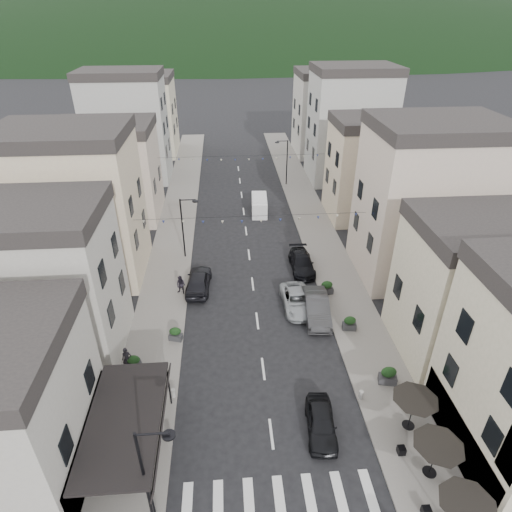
# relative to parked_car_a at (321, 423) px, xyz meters

# --- Properties ---
(sidewalk_left) EXTENTS (4.00, 76.00, 0.12)m
(sidewalk_left) POSITION_rel_parked_car_a_xyz_m (-10.30, 26.00, -0.61)
(sidewalk_left) COLOR slate
(sidewalk_left) RESTS_ON ground
(sidewalk_right) EXTENTS (4.00, 76.00, 0.12)m
(sidewalk_right) POSITION_rel_parked_car_a_xyz_m (4.70, 26.00, -0.61)
(sidewalk_right) COLOR slate
(sidewalk_right) RESTS_ON ground
(hill_backdrop) EXTENTS (640.00, 360.00, 70.00)m
(hill_backdrop) POSITION_rel_parked_car_a_xyz_m (-2.80, 294.00, -0.67)
(hill_backdrop) COLOR black
(hill_backdrop) RESTS_ON ground
(boutique_awning) EXTENTS (3.77, 7.50, 3.28)m
(boutique_awning) POSITION_rel_parked_car_a_xyz_m (-10.05, -1.00, 2.44)
(boutique_awning) COLOR black
(boutique_awning) RESTS_ON ground
(buildings_row_left) EXTENTS (10.20, 54.16, 14.00)m
(buildings_row_left) POSITION_rel_parked_car_a_xyz_m (-17.30, 31.75, 5.45)
(buildings_row_left) COLOR #ADA99E
(buildings_row_left) RESTS_ON ground
(buildings_row_right) EXTENTS (10.20, 54.16, 14.50)m
(buildings_row_right) POSITION_rel_parked_car_a_xyz_m (11.70, 30.59, 5.64)
(buildings_row_right) COLOR beige
(buildings_row_right) RESTS_ON ground
(cafe_terrace) EXTENTS (2.50, 8.10, 2.53)m
(cafe_terrace) POSITION_rel_parked_car_a_xyz_m (4.90, -3.20, 1.68)
(cafe_terrace) COLOR black
(cafe_terrace) RESTS_ON ground
(streetlamp_left_near) EXTENTS (1.70, 0.56, 6.00)m
(streetlamp_left_near) POSITION_rel_parked_car_a_xyz_m (-8.62, -4.00, 3.02)
(streetlamp_left_near) COLOR black
(streetlamp_left_near) RESTS_ON ground
(streetlamp_left_far) EXTENTS (1.70, 0.56, 6.00)m
(streetlamp_left_far) POSITION_rel_parked_car_a_xyz_m (-8.62, 20.00, 3.02)
(streetlamp_left_far) COLOR black
(streetlamp_left_far) RESTS_ON ground
(streetlamp_right_far) EXTENTS (1.70, 0.56, 6.00)m
(streetlamp_right_far) POSITION_rel_parked_car_a_xyz_m (3.02, 38.00, 3.02)
(streetlamp_right_far) COLOR black
(streetlamp_right_far) RESTS_ON ground
(bollards) EXTENTS (11.66, 10.26, 0.60)m
(bollards) POSITION_rel_parked_car_a_xyz_m (-2.80, -0.50, -0.25)
(bollards) COLOR gray
(bollards) RESTS_ON ground
(bunting_near) EXTENTS (19.00, 0.28, 0.62)m
(bunting_near) POSITION_rel_parked_car_a_xyz_m (-2.80, 16.00, 4.98)
(bunting_near) COLOR black
(bunting_near) RESTS_ON ground
(bunting_far) EXTENTS (19.00, 0.28, 0.62)m
(bunting_far) POSITION_rel_parked_car_a_xyz_m (-2.80, 32.00, 4.98)
(bunting_far) COLOR black
(bunting_far) RESTS_ON ground
(parked_car_a) EXTENTS (1.95, 4.09, 1.35)m
(parked_car_a) POSITION_rel_parked_car_a_xyz_m (0.00, 0.00, 0.00)
(parked_car_a) COLOR black
(parked_car_a) RESTS_ON ground
(parked_car_b) EXTENTS (2.14, 5.17, 1.66)m
(parked_car_b) POSITION_rel_parked_car_a_xyz_m (1.80, 10.22, 0.16)
(parked_car_b) COLOR #2D2E30
(parked_car_b) RESTS_ON ground
(parked_car_c) EXTENTS (2.36, 4.86, 1.33)m
(parked_car_c) POSITION_rel_parked_car_a_xyz_m (0.45, 11.45, -0.01)
(parked_car_c) COLOR #9A9EA2
(parked_car_c) RESTS_ON ground
(parked_car_d) EXTENTS (1.96, 4.82, 1.40)m
(parked_car_d) POSITION_rel_parked_car_a_xyz_m (1.80, 17.02, 0.02)
(parked_car_d) COLOR black
(parked_car_d) RESTS_ON ground
(parked_car_e) EXTENTS (2.26, 4.91, 1.63)m
(parked_car_e) POSITION_rel_parked_car_a_xyz_m (-7.40, 14.63, 0.14)
(parked_car_e) COLOR black
(parked_car_e) RESTS_ON ground
(delivery_van) EXTENTS (1.95, 4.39, 2.06)m
(delivery_van) POSITION_rel_parked_car_a_xyz_m (-1.00, 29.55, 0.34)
(delivery_van) COLOR white
(delivery_van) RESTS_ON ground
(pedestrian_a) EXTENTS (0.66, 0.47, 1.71)m
(pedestrian_a) POSITION_rel_parked_car_a_xyz_m (-11.68, 5.59, 0.30)
(pedestrian_a) COLOR black
(pedestrian_a) RESTS_ON sidewalk_left
(pedestrian_b) EXTENTS (0.98, 0.89, 1.65)m
(pedestrian_b) POSITION_rel_parked_car_a_xyz_m (-8.80, 13.93, 0.27)
(pedestrian_b) COLOR black
(pedestrian_b) RESTS_ON sidewalk_left
(planter_la) EXTENTS (1.10, 0.88, 1.08)m
(planter_la) POSITION_rel_parked_car_a_xyz_m (-11.28, 5.58, -0.03)
(planter_la) COLOR #2B2B2D
(planter_la) RESTS_ON sidewalk_left
(planter_lb) EXTENTS (1.05, 0.75, 1.06)m
(planter_lb) POSITION_rel_parked_car_a_xyz_m (-8.80, 8.22, -0.04)
(planter_lb) COLOR #323335
(planter_lb) RESTS_ON sidewalk_left
(planter_ra) EXTENTS (1.22, 0.83, 1.25)m
(planter_ra) POSITION_rel_parked_car_a_xyz_m (4.94, 3.11, 0.05)
(planter_ra) COLOR #313134
(planter_ra) RESTS_ON sidewalk_right
(planter_rb) EXTENTS (1.07, 0.69, 1.12)m
(planter_rb) POSITION_rel_parked_car_a_xyz_m (3.89, 8.39, -0.01)
(planter_rb) COLOR #303033
(planter_rb) RESTS_ON sidewalk_right
(planter_rc) EXTENTS (1.12, 0.71, 1.18)m
(planter_rc) POSITION_rel_parked_car_a_xyz_m (3.20, 12.99, 0.02)
(planter_rc) COLOR #2D2D30
(planter_rc) RESTS_ON sidewalk_right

